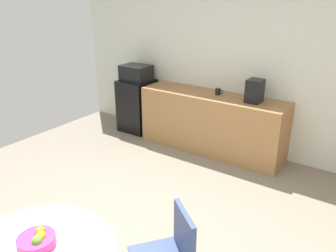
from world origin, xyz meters
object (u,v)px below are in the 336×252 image
Objects in this scene: microwave at (136,73)px; coffee_maker at (255,91)px; chair_navy at (173,249)px; fruit_bowl at (37,240)px; mug_white at (218,92)px; mini_fridge at (137,105)px.

microwave is 2.11m from coffee_maker.
fruit_bowl reaches higher than chair_navy.
fruit_bowl is 3.43m from mug_white.
chair_navy is 6.43× the size of mug_white.
mug_white is at bearing 1.50° from mini_fridge.
mini_fridge is 2.20m from coffee_maker.
chair_navy is (2.56, -2.68, 0.07)m from mini_fridge.
mini_fridge reaches higher than fruit_bowl.
mug_white is at bearing 110.47° from chair_navy.
microwave is at bearing 119.73° from fruit_bowl.
coffee_maker is (2.11, 0.00, 0.02)m from microwave.
microwave is at bearing 180.00° from coffee_maker.
mug_white is (-1.02, 2.72, 0.43)m from chair_navy.
mini_fridge is 1.90× the size of microwave.
fruit_bowl is at bearing -60.27° from mini_fridge.
coffee_maker reaches higher than chair_navy.
chair_navy is 0.97m from fruit_bowl.
coffee_maker is at bearing 0.00° from mini_fridge.
mug_white is (1.54, 0.04, 0.49)m from mini_fridge.
chair_navy is (2.56, -2.68, -0.52)m from microwave.
microwave is 3.89m from fruit_bowl.
mini_fridge is 3.58× the size of fruit_bowl.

